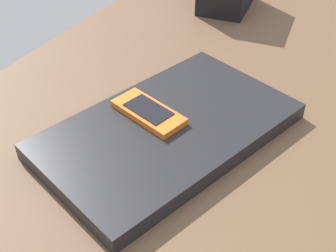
{
  "coord_description": "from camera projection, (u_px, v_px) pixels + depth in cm",
  "views": [
    {
      "loc": [
        -45.08,
        -19.3,
        45.23
      ],
      "look_at": [
        -2.5,
        5.98,
        5.0
      ],
      "focal_mm": 48.62,
      "sensor_mm": 36.0,
      "label": 1
    }
  ],
  "objects": [
    {
      "name": "desk_surface",
      "position": [
        213.0,
        149.0,
        0.65
      ],
      "size": [
        120.0,
        80.0,
        3.0
      ],
      "primitive_type": "cube",
      "color": "brown",
      "rests_on": "ground"
    },
    {
      "name": "laptop_closed",
      "position": [
        168.0,
        130.0,
        0.64
      ],
      "size": [
        40.39,
        30.46,
        2.47
      ],
      "primitive_type": "cube",
      "rotation": [
        0.0,
        0.0,
        -0.29
      ],
      "color": "black",
      "rests_on": "desk_surface"
    },
    {
      "name": "cell_phone_on_laptop",
      "position": [
        148.0,
        112.0,
        0.65
      ],
      "size": [
        7.36,
        11.87,
        1.09
      ],
      "color": "orange",
      "rests_on": "laptop_closed"
    }
  ]
}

